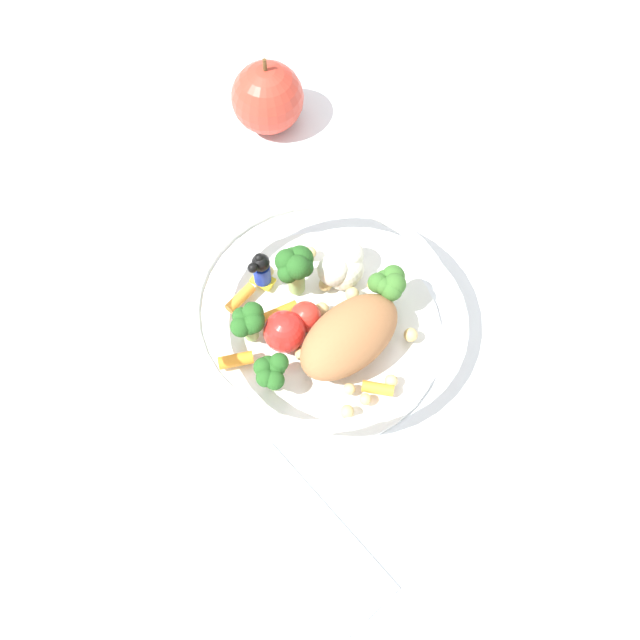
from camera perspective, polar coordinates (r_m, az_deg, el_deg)
ground_plane at (r=0.64m, az=0.50°, el=-1.30°), size 2.40×2.40×0.00m
food_container at (r=0.62m, az=0.29°, el=0.34°), size 0.21×0.21×0.06m
loose_apple at (r=0.75m, az=-3.87°, el=15.96°), size 0.07×0.07×0.08m
folded_napkin at (r=0.58m, az=-4.57°, el=-18.02°), size 0.15×0.16×0.01m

